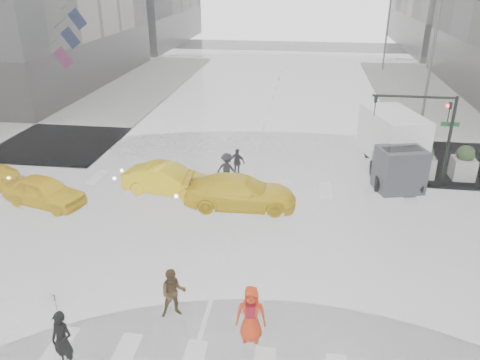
# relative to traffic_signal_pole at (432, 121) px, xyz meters

# --- Properties ---
(ground) EXTENTS (120.00, 120.00, 0.00)m
(ground) POSITION_rel_traffic_signal_pole_xyz_m (-9.01, -8.01, -3.22)
(ground) COLOR black
(ground) RESTS_ON ground
(sidewalk_nw) EXTENTS (35.00, 35.00, 0.15)m
(sidewalk_nw) POSITION_rel_traffic_signal_pole_xyz_m (-28.51, 9.49, -3.14)
(sidewalk_nw) COLOR gray
(sidewalk_nw) RESTS_ON ground
(road_markings) EXTENTS (18.00, 48.00, 0.01)m
(road_markings) POSITION_rel_traffic_signal_pole_xyz_m (-9.01, -8.01, -3.21)
(road_markings) COLOR silver
(road_markings) RESTS_ON ground
(traffic_signal_pole) EXTENTS (4.45, 0.42, 4.50)m
(traffic_signal_pole) POSITION_rel_traffic_signal_pole_xyz_m (0.00, 0.00, 0.00)
(traffic_signal_pole) COLOR black
(traffic_signal_pole) RESTS_ON ground
(street_lamp_near) EXTENTS (2.15, 0.22, 9.00)m
(street_lamp_near) POSITION_rel_traffic_signal_pole_xyz_m (1.86, 9.99, 1.73)
(street_lamp_near) COLOR #59595B
(street_lamp_near) RESTS_ON ground
(street_lamp_far) EXTENTS (2.15, 0.22, 9.00)m
(street_lamp_far) POSITION_rel_traffic_signal_pole_xyz_m (1.86, 29.99, 1.73)
(street_lamp_far) COLOR #59595B
(street_lamp_far) RESTS_ON ground
(planter_west) EXTENTS (1.10, 1.10, 1.80)m
(planter_west) POSITION_rel_traffic_signal_pole_xyz_m (-2.01, 0.19, -2.23)
(planter_west) COLOR gray
(planter_west) RESTS_ON ground
(planter_mid) EXTENTS (1.10, 1.10, 1.80)m
(planter_mid) POSITION_rel_traffic_signal_pole_xyz_m (-0.01, 0.19, -2.23)
(planter_mid) COLOR gray
(planter_mid) RESTS_ON ground
(planter_east) EXTENTS (1.10, 1.10, 1.80)m
(planter_east) POSITION_rel_traffic_signal_pole_xyz_m (1.99, 0.19, -2.23)
(planter_east) COLOR gray
(planter_east) RESTS_ON ground
(flag_cluster) EXTENTS (2.87, 3.06, 4.69)m
(flag_cluster) POSITION_rel_traffic_signal_pole_xyz_m (-24.09, 10.49, 2.42)
(flag_cluster) COLOR #59595B
(flag_cluster) RESTS_ON ground
(pedestrian_black) EXTENTS (1.15, 1.16, 2.43)m
(pedestrian_black) POSITION_rel_traffic_signal_pole_xyz_m (-12.42, -14.45, -1.64)
(pedestrian_black) COLOR black
(pedestrian_black) RESTS_ON ground
(pedestrian_brown) EXTENTS (0.99, 0.89, 1.69)m
(pedestrian_brown) POSITION_rel_traffic_signal_pole_xyz_m (-10.02, -12.01, -2.37)
(pedestrian_brown) COLOR #443018
(pedestrian_brown) RESTS_ON ground
(pedestrian_orange) EXTENTS (0.93, 0.64, 1.83)m
(pedestrian_orange) POSITION_rel_traffic_signal_pole_xyz_m (-7.49, -12.71, -2.30)
(pedestrian_orange) COLOR red
(pedestrian_orange) RESTS_ON ground
(pedestrian_far_a) EXTENTS (1.00, 0.78, 1.49)m
(pedestrian_far_a) POSITION_rel_traffic_signal_pole_xyz_m (-9.64, -0.65, -2.47)
(pedestrian_far_a) COLOR black
(pedestrian_far_a) RESTS_ON ground
(pedestrian_far_b) EXTENTS (1.23, 0.84, 1.74)m
(pedestrian_far_b) POSITION_rel_traffic_signal_pole_xyz_m (-9.97, -2.04, -2.35)
(pedestrian_far_b) COLOR black
(pedestrian_far_b) RESTS_ON ground
(taxi_front) EXTENTS (4.34, 2.64, 1.38)m
(taxi_front) POSITION_rel_traffic_signal_pole_xyz_m (-18.00, -5.37, -2.53)
(taxi_front) COLOR yellow
(taxi_front) RESTS_ON ground
(taxi_mid) EXTENTS (4.55, 2.21, 1.44)m
(taxi_mid) POSITION_rel_traffic_signal_pole_xyz_m (-12.67, -3.36, -2.50)
(taxi_mid) COLOR yellow
(taxi_mid) RESTS_ON ground
(taxi_rear) EXTENTS (4.64, 2.32, 1.49)m
(taxi_rear) POSITION_rel_traffic_signal_pole_xyz_m (-8.99, -4.29, -2.47)
(taxi_rear) COLOR yellow
(taxi_rear) RESTS_ON ground
(box_truck) EXTENTS (2.24, 5.96, 3.17)m
(box_truck) POSITION_rel_traffic_signal_pole_xyz_m (-1.51, 0.59, -1.53)
(box_truck) COLOR white
(box_truck) RESTS_ON ground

